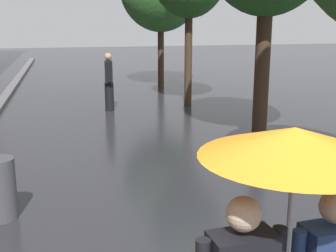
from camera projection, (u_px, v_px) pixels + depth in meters
couple_under_umbrella at (288, 234)px, 2.71m from camera, size 1.23×1.14×2.05m
litter_bin at (0, 189)px, 5.95m from camera, size 0.44×0.44×0.85m
pedestrian_walking_midground at (109, 82)px, 12.82m from camera, size 0.26×0.59×1.69m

